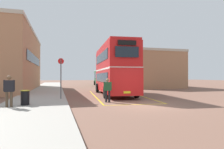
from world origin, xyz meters
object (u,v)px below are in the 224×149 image
at_px(single_deck_bus, 102,77).
at_px(litter_bin, 25,98).
at_px(double_decker_bus, 114,69).
at_px(pedestrian_boarding, 108,89).
at_px(pedestrian_waiting_near, 9,89).
at_px(bus_stop_sign, 61,75).

distance_m(single_deck_bus, litter_bin, 27.88).
xyz_separation_m(double_decker_bus, litter_bin, (-7.15, -6.31, -1.94)).
bearing_deg(double_decker_bus, pedestrian_boarding, -110.44).
xyz_separation_m(double_decker_bus, pedestrian_boarding, (-1.99, -5.34, -1.56)).
relative_size(pedestrian_waiting_near, bus_stop_sign, 0.57).
bearing_deg(single_deck_bus, double_decker_bus, -98.90).
distance_m(single_deck_bus, bus_stop_sign, 24.48).
distance_m(double_decker_bus, pedestrian_waiting_near, 10.56).
relative_size(pedestrian_boarding, pedestrian_waiting_near, 0.97).
xyz_separation_m(single_deck_bus, pedestrian_boarding, (-5.06, -24.94, -0.69)).
xyz_separation_m(single_deck_bus, litter_bin, (-10.22, -25.92, -1.07)).
distance_m(single_deck_bus, pedestrian_waiting_near, 28.69).
bearing_deg(double_decker_bus, bus_stop_sign, -145.82).
xyz_separation_m(single_deck_bus, bus_stop_sign, (-8.17, -23.07, 0.29)).
height_order(pedestrian_boarding, bus_stop_sign, bus_stop_sign).
relative_size(pedestrian_boarding, litter_bin, 1.92).
relative_size(single_deck_bus, pedestrian_waiting_near, 5.17).
height_order(pedestrian_boarding, litter_bin, pedestrian_boarding).
bearing_deg(bus_stop_sign, litter_bin, -125.73).
relative_size(single_deck_bus, bus_stop_sign, 2.93).
relative_size(double_decker_bus, pedestrian_waiting_near, 5.92).
xyz_separation_m(pedestrian_boarding, litter_bin, (-5.16, -0.98, -0.38)).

